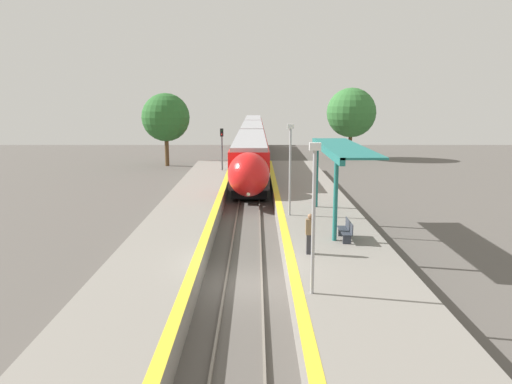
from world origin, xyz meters
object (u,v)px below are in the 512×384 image
object	(u,v)px
train	(250,137)
lamppost_near	(312,208)
person_waiting	(308,233)
railway_signal	(220,149)
platform_bench	(345,230)
lamppost_mid	(288,163)

from	to	relation	value
train	lamppost_near	bearing A→B (deg)	-87.30
train	lamppost_near	size ratio (longest dim) A/B	13.75
person_waiting	railway_signal	xyz separation A→B (m)	(-5.24, 24.34, 0.97)
platform_bench	person_waiting	distance (m)	2.81
person_waiting	lamppost_mid	size ratio (longest dim) A/B	0.34
platform_bench	lamppost_near	distance (m)	7.09
train	lamppost_mid	size ratio (longest dim) A/B	13.75
lamppost_near	person_waiting	bearing A→B (deg)	84.96
train	platform_bench	world-z (taller)	train
person_waiting	lamppost_mid	distance (m)	7.22
person_waiting	railway_signal	distance (m)	24.92
railway_signal	person_waiting	bearing A→B (deg)	-77.86
platform_bench	railway_signal	xyz separation A→B (m)	(-7.12, 22.29, 1.38)
train	person_waiting	xyz separation A→B (m)	(2.71, -45.28, -0.40)
train	platform_bench	size ratio (longest dim) A/B	40.60
platform_bench	lamppost_near	bearing A→B (deg)	-109.70
train	lamppost_mid	bearing A→B (deg)	-86.52
person_waiting	lamppost_mid	bearing A→B (deg)	93.09
railway_signal	lamppost_near	distance (m)	29.01
lamppost_near	lamppost_mid	xyz separation A→B (m)	(0.00, 11.17, 0.00)
train	person_waiting	world-z (taller)	train
train	platform_bench	xyz separation A→B (m)	(4.58, -43.23, -0.80)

